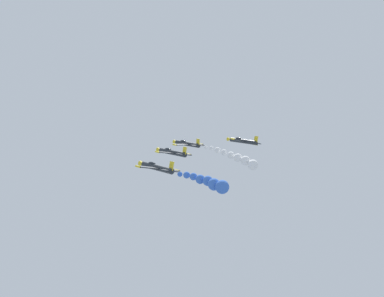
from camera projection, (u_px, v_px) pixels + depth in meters
name	position (u px, v px, depth m)	size (l,w,h in m)	color
airplane_lead	(187.00, 144.00, 109.01)	(9.56, 10.35, 2.42)	#23282D
smoke_trail_lead	(240.00, 159.00, 96.36)	(3.20, 16.08, 4.33)	white
airplane_left_inner	(172.00, 152.00, 94.17)	(9.49, 10.35, 2.83)	#23282D
airplane_right_inner	(243.00, 141.00, 108.96)	(9.33, 10.35, 3.22)	#23282D
airplane_left_outer	(157.00, 167.00, 77.49)	(9.42, 10.35, 3.03)	#23282D
smoke_trail_left_outer	(210.00, 183.00, 66.92)	(2.28, 11.79, 2.33)	blue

